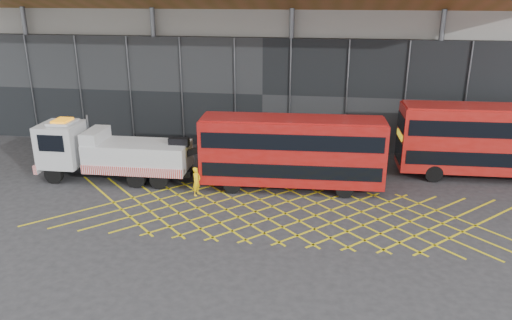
% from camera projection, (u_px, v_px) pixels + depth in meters
% --- Properties ---
extents(ground_plane, '(120.00, 120.00, 0.00)m').
position_uv_depth(ground_plane, '(197.00, 208.00, 27.10)').
color(ground_plane, '#29292C').
extents(road_markings, '(26.36, 7.16, 0.01)m').
position_uv_depth(road_markings, '(285.00, 213.00, 26.43)').
color(road_markings, yellow).
rests_on(road_markings, ground_plane).
extents(construction_building, '(55.00, 23.97, 18.00)m').
position_uv_depth(construction_building, '(273.00, 18.00, 41.08)').
color(construction_building, gray).
rests_on(construction_building, ground_plane).
extents(recovery_truck, '(10.97, 2.72, 3.83)m').
position_uv_depth(recovery_truck, '(109.00, 152.00, 30.57)').
color(recovery_truck, black).
rests_on(recovery_truck, ground_plane).
extents(bus_towed, '(10.74, 2.99, 4.32)m').
position_uv_depth(bus_towed, '(292.00, 150.00, 28.97)').
color(bus_towed, '#9E0F0C').
rests_on(bus_towed, ground_plane).
extents(bus_second, '(11.36, 3.01, 4.59)m').
position_uv_depth(bus_second, '(493.00, 139.00, 30.62)').
color(bus_second, '#AD140F').
rests_on(bus_second, ground_plane).
extents(worker, '(0.58, 0.71, 1.68)m').
position_uv_depth(worker, '(197.00, 181.00, 28.53)').
color(worker, yellow).
rests_on(worker, ground_plane).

